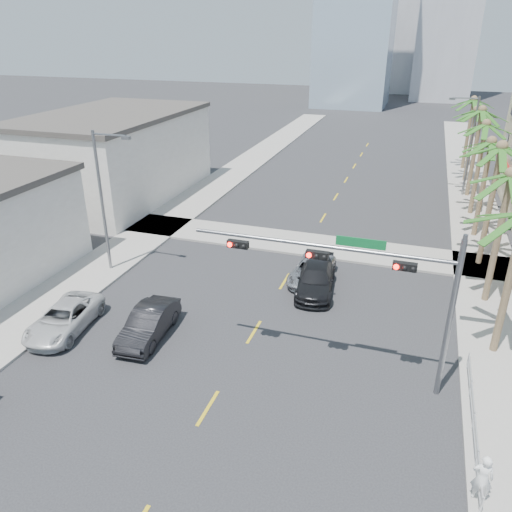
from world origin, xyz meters
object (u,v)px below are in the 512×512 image
Objects in this scene: car_lane_left at (149,324)px; car_lane_right at (316,279)px; car_parked_far at (64,318)px; car_lane_center at (312,271)px; traffic_signal_mast at (372,279)px; pedestrian at (482,478)px.

car_lane_left is 0.90× the size of car_lane_right.
car_parked_far is 0.97× the size of car_lane_right.
car_lane_center is at bearing 34.86° from car_parked_far.
pedestrian is (4.52, -5.27, -3.98)m from traffic_signal_mast.
pedestrian is at bearing -23.16° from car_lane_left.
traffic_signal_mast is 5.97× the size of pedestrian.
car_lane_center is (-4.25, 8.74, -4.40)m from traffic_signal_mast.
car_parked_far is 1.07× the size of car_lane_center.
car_lane_left is at bearing -179.90° from traffic_signal_mast.
car_lane_right is at bearing -64.56° from car_lane_center.
car_lane_right is at bearing 42.91° from car_lane_left.
car_lane_right is (0.52, -1.27, 0.10)m from car_lane_center.
car_lane_left reaches higher than car_parked_far.
car_lane_right is (-3.73, 7.47, -4.30)m from traffic_signal_mast.
traffic_signal_mast reaches higher than car_parked_far.
traffic_signal_mast is 8.00m from pedestrian.
car_lane_center is 0.91× the size of car_lane_right.
car_lane_left is 16.10m from pedestrian.
car_parked_far is 4.56m from car_lane_left.
traffic_signal_mast is 9.40m from car_lane_right.
pedestrian is (15.22, -5.25, 0.31)m from car_lane_left.
traffic_signal_mast is 15.82m from car_parked_far.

